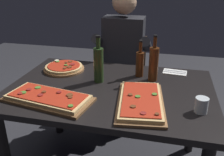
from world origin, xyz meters
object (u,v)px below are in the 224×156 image
object	(u,v)px
dining_table	(110,100)
vinegar_bottle_green	(154,63)
seated_diner	(123,54)
wine_bottle_dark	(140,63)
pizza_rectangular_front	(48,98)
pizza_round_far	(64,68)
tumbler_near_camera	(201,106)
oil_bottle_amber	(99,64)
pizza_rectangular_left	(141,101)
diner_chair	(124,74)

from	to	relation	value
dining_table	vinegar_bottle_green	xyz separation A→B (m)	(0.27, 0.19, 0.23)
dining_table	seated_diner	size ratio (longest dim) A/B	1.05
wine_bottle_dark	pizza_rectangular_front	bearing A→B (deg)	-133.53
pizza_rectangular_front	vinegar_bottle_green	bearing A→B (deg)	37.86
pizza_round_far	wine_bottle_dark	distance (m)	0.62
vinegar_bottle_green	seated_diner	bearing A→B (deg)	121.35
wine_bottle_dark	seated_diner	distance (m)	0.54
pizza_round_far	tumbler_near_camera	size ratio (longest dim) A/B	3.63
pizza_rectangular_front	oil_bottle_amber	distance (m)	0.44
pizza_rectangular_left	pizza_round_far	size ratio (longest dim) A/B	1.70
pizza_rectangular_front	vinegar_bottle_green	distance (m)	0.77
pizza_rectangular_left	seated_diner	distance (m)	0.96
oil_bottle_amber	tumbler_near_camera	size ratio (longest dim) A/B	3.79
pizza_round_far	wine_bottle_dark	world-z (taller)	wine_bottle_dark
vinegar_bottle_green	tumbler_near_camera	world-z (taller)	vinegar_bottle_green
vinegar_bottle_green	dining_table	bearing A→B (deg)	-144.51
wine_bottle_dark	vinegar_bottle_green	distance (m)	0.12
oil_bottle_amber	diner_chair	bearing A→B (deg)	86.41
pizza_round_far	vinegar_bottle_green	xyz separation A→B (m)	(0.72, -0.04, 0.11)
pizza_round_far	diner_chair	bearing A→B (deg)	58.14
pizza_rectangular_left	seated_diner	world-z (taller)	seated_diner
vinegar_bottle_green	tumbler_near_camera	distance (m)	0.51
pizza_rectangular_front	tumbler_near_camera	xyz separation A→B (m)	(0.91, 0.07, 0.02)
dining_table	oil_bottle_amber	bearing A→B (deg)	142.25
wine_bottle_dark	vinegar_bottle_green	bearing A→B (deg)	-27.69
diner_chair	pizza_rectangular_left	bearing A→B (deg)	-74.47
dining_table	diner_chair	world-z (taller)	diner_chair
pizza_rectangular_left	tumbler_near_camera	xyz separation A→B (m)	(0.35, -0.02, 0.02)
pizza_rectangular_front	diner_chair	bearing A→B (deg)	76.41
oil_bottle_amber	vinegar_bottle_green	size ratio (longest dim) A/B	1.01
pizza_rectangular_front	pizza_rectangular_left	xyz separation A→B (m)	(0.56, 0.09, -0.00)
pizza_rectangular_left	wine_bottle_dark	size ratio (longest dim) A/B	1.97
pizza_round_far	tumbler_near_camera	bearing A→B (deg)	-23.07
dining_table	oil_bottle_amber	xyz separation A→B (m)	(-0.11, 0.08, 0.23)
oil_bottle_amber	diner_chair	xyz separation A→B (m)	(0.05, 0.77, -0.39)
pizza_rectangular_left	pizza_round_far	bearing A→B (deg)	148.21
dining_table	pizza_rectangular_left	world-z (taller)	pizza_rectangular_left
pizza_rectangular_left	vinegar_bottle_green	xyz separation A→B (m)	(0.04, 0.38, 0.11)
vinegar_bottle_green	oil_bottle_amber	bearing A→B (deg)	-163.38
vinegar_bottle_green	seated_diner	world-z (taller)	seated_diner
pizza_rectangular_front	wine_bottle_dark	bearing A→B (deg)	46.47
dining_table	vinegar_bottle_green	bearing A→B (deg)	35.49
pizza_rectangular_left	pizza_rectangular_front	bearing A→B (deg)	-170.82
pizza_round_far	diner_chair	xyz separation A→B (m)	(0.39, 0.62, -0.27)
wine_bottle_dark	diner_chair	size ratio (longest dim) A/B	0.32
wine_bottle_dark	diner_chair	xyz separation A→B (m)	(-0.22, 0.61, -0.36)
dining_table	wine_bottle_dark	bearing A→B (deg)	56.15
seated_diner	oil_bottle_amber	bearing A→B (deg)	-94.24
diner_chair	dining_table	bearing A→B (deg)	-86.20
oil_bottle_amber	vinegar_bottle_green	distance (m)	0.39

